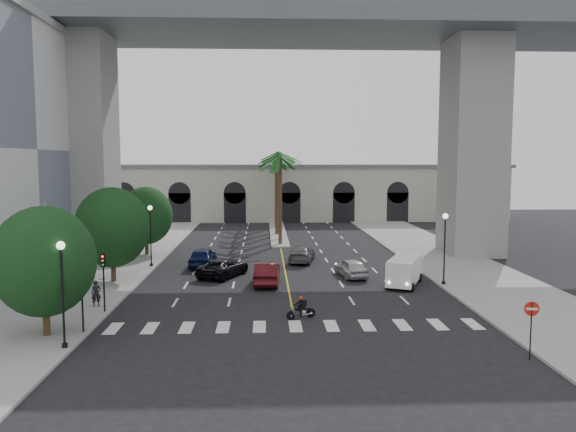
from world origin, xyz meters
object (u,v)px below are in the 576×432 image
object	(u,v)px
do_not_enter_sign	(531,318)
car_d	(302,254)
traffic_signal_near	(82,288)
car_e	(203,257)
lamp_post_left_near	(62,285)
lamp_post_left_far	(151,230)
pedestrian_b	(69,279)
car_c	(224,267)
car_b	(267,273)
pedestrian_a	(96,294)
cargo_van	(404,270)
traffic_signal_far	(103,273)
motorcycle_rider	(302,308)
car_a	(351,268)
lamp_post_right	(445,242)

from	to	relation	value
do_not_enter_sign	car_d	bearing A→B (deg)	117.31
traffic_signal_near	car_d	size ratio (longest dim) A/B	0.73
traffic_signal_near	car_e	world-z (taller)	traffic_signal_near
lamp_post_left_near	car_d	world-z (taller)	lamp_post_left_near
lamp_post_left_far	lamp_post_left_near	bearing A→B (deg)	-90.00
lamp_post_left_far	pedestrian_b	bearing A→B (deg)	-111.53
car_c	car_b	bearing A→B (deg)	164.15
traffic_signal_near	pedestrian_a	xyz separation A→B (m)	(-0.83, 5.19, -1.55)
cargo_van	pedestrian_b	size ratio (longest dim) A/B	2.76
cargo_van	pedestrian_b	world-z (taller)	cargo_van
traffic_signal_near	traffic_signal_far	size ratio (longest dim) A/B	1.00
motorcycle_rider	do_not_enter_sign	size ratio (longest dim) A/B	0.63
motorcycle_rider	car_b	size ratio (longest dim) A/B	0.35
traffic_signal_far	pedestrian_b	xyz separation A→B (m)	(-3.83, 5.04, -1.43)
traffic_signal_near	cargo_van	xyz separation A→B (m)	(19.84, 10.76, -1.36)
car_a	pedestrian_a	bearing A→B (deg)	17.53
lamp_post_right	do_not_enter_sign	distance (m)	15.34
lamp_post_left_near	car_a	size ratio (longest dim) A/B	1.24
lamp_post_right	motorcycle_rider	xyz separation A→B (m)	(-10.94, -8.01, -2.62)
car_a	traffic_signal_near	bearing A→B (deg)	30.94
car_d	pedestrian_b	bearing A→B (deg)	46.07
car_c	motorcycle_rider	bearing A→B (deg)	138.78
lamp_post_right	car_c	distance (m)	17.03
car_a	pedestrian_a	size ratio (longest dim) A/B	2.66
car_c	pedestrian_a	distance (m)	11.83
motorcycle_rider	car_b	world-z (taller)	car_b
traffic_signal_near	pedestrian_a	distance (m)	5.48
traffic_signal_far	pedestrian_b	bearing A→B (deg)	127.23
car_d	motorcycle_rider	bearing A→B (deg)	97.56
traffic_signal_near	car_c	xyz separation A→B (m)	(6.35, 14.59, -1.78)
lamp_post_left_near	lamp_post_left_far	world-z (taller)	same
car_d	traffic_signal_near	bearing A→B (deg)	69.27
do_not_enter_sign	lamp_post_left_near	bearing A→B (deg)	-177.73
traffic_signal_far	car_d	xyz separation A→B (m)	(12.97, 16.67, -1.79)
motorcycle_rider	car_c	xyz separation A→B (m)	(-5.41, 12.10, 0.13)
lamp_post_left_far	cargo_van	size ratio (longest dim) A/B	1.04
traffic_signal_far	cargo_van	distance (m)	21.00
car_d	car_e	size ratio (longest dim) A/B	1.01
lamp_post_left_far	do_not_enter_sign	world-z (taller)	lamp_post_left_far
pedestrian_a	motorcycle_rider	bearing A→B (deg)	-32.09
lamp_post_right	do_not_enter_sign	xyz separation A→B (m)	(-0.90, -15.26, -1.21)
traffic_signal_far	car_e	world-z (taller)	traffic_signal_far
car_b	car_c	xyz separation A→B (m)	(-3.45, 2.95, -0.09)
do_not_enter_sign	car_a	bearing A→B (deg)	114.12
car_a	car_d	size ratio (longest dim) A/B	0.86
car_c	do_not_enter_sign	size ratio (longest dim) A/B	1.89
traffic_signal_far	pedestrian_a	bearing A→B (deg)	124.93
lamp_post_left_near	do_not_enter_sign	bearing A→B (deg)	-5.90
car_a	pedestrian_a	distance (m)	19.39
traffic_signal_far	lamp_post_right	bearing A→B (deg)	15.98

